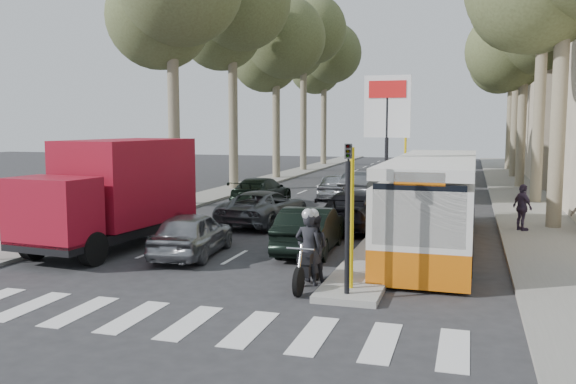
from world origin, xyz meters
name	(u,v)px	position (x,y,z in m)	size (l,w,h in m)	color
ground	(239,275)	(0.00, 0.00, 0.00)	(120.00, 120.00, 0.00)	#28282B
sidewalk_right	(515,189)	(8.60, 25.00, 0.06)	(3.20, 70.00, 0.12)	gray
median_left	(275,178)	(-8.00, 28.00, 0.06)	(2.40, 64.00, 0.12)	gray
traffic_island	(404,218)	(3.25, 11.00, 0.08)	(1.50, 26.00, 0.16)	gray
billboard	(387,134)	(3.25, 5.00, 3.70)	(1.50, 12.10, 5.60)	yellow
traffic_light_island	(348,193)	(3.25, -1.50, 2.49)	(0.16, 0.41, 3.60)	black
tree_l_b	(235,6)	(-7.97, 20.11, 11.07)	(7.40, 7.20, 14.88)	#6B604C
tree_l_c	(278,41)	(-7.77, 28.11, 10.04)	(7.40, 7.20, 13.71)	#6B604C
tree_l_d	(305,33)	(-7.87, 36.11, 11.76)	(7.40, 7.20, 15.66)	#6B604C
tree_l_e	(326,55)	(-7.97, 44.11, 10.73)	(7.40, 7.20, 14.49)	#6B604C
tree_r_c	(528,32)	(9.03, 26.11, 9.69)	(7.40, 7.20, 13.32)	#6B604C
tree_r_d	(520,29)	(9.13, 34.11, 11.07)	(7.40, 7.20, 14.88)	#6B604C
tree_r_e	(514,51)	(9.23, 42.11, 10.38)	(7.40, 7.20, 14.10)	#6B604C
silver_hatchback	(192,234)	(-2.22, 1.81, 0.70)	(1.65, 4.09, 1.39)	gray
dark_hatchback	(310,229)	(1.09, 3.45, 0.72)	(1.53, 4.39, 1.45)	black
queue_car_a	(264,207)	(-2.03, 8.06, 0.69)	(2.30, 4.98, 1.38)	#4E5256
queue_car_b	(358,210)	(1.80, 8.05, 0.75)	(2.10, 5.17, 1.50)	black
queue_car_c	(335,186)	(-1.10, 17.29, 0.71)	(1.67, 4.14, 1.41)	#AAADB2
queue_car_d	(363,185)	(0.34, 17.69, 0.75)	(1.58, 4.54, 1.49)	#55585D
queue_car_e	(261,192)	(-4.00, 13.37, 0.71)	(1.99, 4.90, 1.42)	black
red_truck	(115,191)	(-5.20, 2.29, 1.86)	(3.11, 6.81, 3.52)	black
city_bus	(434,200)	(4.80, 5.17, 1.58)	(2.60, 11.42, 3.00)	#D1600B
motorcycle	(311,250)	(2.12, -0.46, 0.90)	(0.84, 2.33, 1.98)	black
pedestrian_near	(522,207)	(7.78, 8.82, 0.98)	(1.01, 0.49, 1.72)	#403149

